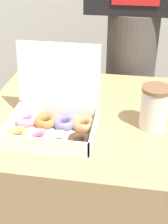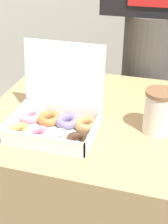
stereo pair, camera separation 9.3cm
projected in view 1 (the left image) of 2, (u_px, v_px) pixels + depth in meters
table at (97, 190)px, 1.31m from camera, size 0.85×0.72×0.75m
donut_box at (52, 122)px, 1.00m from camera, size 0.30×0.24×0.26m
coffee_cup at (154, 107)px, 1.01m from camera, size 0.09×0.09×0.15m
person_customer at (134, 16)px, 1.46m from camera, size 0.45×0.25×1.82m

